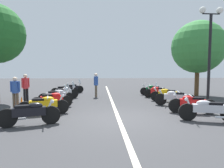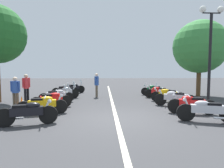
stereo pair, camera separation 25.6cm
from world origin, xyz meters
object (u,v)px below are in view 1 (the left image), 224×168
(motorcycle_right_row_4, at_px, (158,92))
(bystander_1, at_px, (15,90))
(motorcycle_left_row_6, at_px, (72,88))
(motorcycle_right_row_0, at_px, (208,110))
(bystander_0, at_px, (26,86))
(street_lamp_twin_globe, at_px, (210,40))
(traffic_cone_0, at_px, (22,103))
(motorcycle_left_row_0, at_px, (30,113))
(motorcycle_right_row_3, at_px, (167,94))
(motorcycle_right_row_5, at_px, (153,90))
(motorcycle_left_row_5, at_px, (65,90))
(motorcycle_left_row_4, at_px, (64,92))
(bystander_2, at_px, (96,83))
(motorcycle_left_row_2, at_px, (53,99))
(roadside_tree_0, at_px, (198,47))
(motorcycle_left_row_1, at_px, (44,105))
(motorcycle_right_row_1, at_px, (192,103))
(motorcycle_right_row_2, at_px, (175,98))
(motorcycle_left_row_3, at_px, (57,95))

(motorcycle_right_row_4, xyz_separation_m, bystander_1, (-3.17, 8.47, 0.51))
(motorcycle_left_row_6, bearing_deg, motorcycle_right_row_4, -44.78)
(motorcycle_right_row_0, height_order, bystander_0, bystander_0)
(street_lamp_twin_globe, height_order, traffic_cone_0, street_lamp_twin_globe)
(motorcycle_right_row_4, bearing_deg, motorcycle_left_row_0, 57.43)
(motorcycle_right_row_3, relative_size, bystander_0, 1.17)
(motorcycle_right_row_5, height_order, traffic_cone_0, motorcycle_right_row_5)
(motorcycle_left_row_5, bearing_deg, motorcycle_left_row_4, -101.24)
(motorcycle_left_row_0, distance_m, bystander_2, 7.27)
(motorcycle_left_row_2, xyz_separation_m, roadside_tree_0, (4.01, -9.97, 3.28))
(motorcycle_left_row_5, xyz_separation_m, bystander_0, (-2.83, 1.78, 0.57))
(motorcycle_left_row_1, distance_m, roadside_tree_0, 11.82)
(motorcycle_left_row_0, xyz_separation_m, street_lamp_twin_globe, (2.48, -8.06, 3.03))
(motorcycle_left_row_1, relative_size, roadside_tree_0, 0.37)
(motorcycle_right_row_4, bearing_deg, bystander_2, 5.02)
(street_lamp_twin_globe, bearing_deg, motorcycle_left_row_1, 96.09)
(motorcycle_right_row_5, bearing_deg, motorcycle_right_row_3, 105.38)
(motorcycle_left_row_4, relative_size, bystander_1, 1.20)
(motorcycle_left_row_4, xyz_separation_m, traffic_cone_0, (-2.97, 1.61, -0.18))
(motorcycle_right_row_1, relative_size, motorcycle_right_row_5, 1.04)
(motorcycle_right_row_4, bearing_deg, roadside_tree_0, -151.21)
(motorcycle_right_row_4, xyz_separation_m, roadside_tree_0, (0.86, -3.35, 3.29))
(bystander_0, relative_size, roadside_tree_0, 0.31)
(motorcycle_right_row_5, bearing_deg, street_lamp_twin_globe, 119.94)
(motorcycle_left_row_2, height_order, bystander_2, bystander_2)
(motorcycle_left_row_4, height_order, traffic_cone_0, motorcycle_left_row_4)
(motorcycle_left_row_2, bearing_deg, motorcycle_right_row_2, -18.48)
(motorcycle_left_row_2, bearing_deg, motorcycle_left_row_4, 70.57)
(motorcycle_left_row_4, bearing_deg, roadside_tree_0, -15.49)
(motorcycle_right_row_0, bearing_deg, motorcycle_left_row_6, -38.78)
(motorcycle_left_row_1, relative_size, street_lamp_twin_globe, 0.42)
(motorcycle_left_row_0, distance_m, motorcycle_right_row_1, 6.81)
(motorcycle_left_row_0, height_order, bystander_1, bystander_1)
(motorcycle_right_row_5, xyz_separation_m, bystander_2, (-0.70, 4.49, 0.59))
(traffic_cone_0, relative_size, roadside_tree_0, 0.11)
(motorcycle_right_row_3, distance_m, bystander_2, 5.11)
(traffic_cone_0, height_order, roadside_tree_0, roadside_tree_0)
(motorcycle_left_row_6, height_order, motorcycle_right_row_1, motorcycle_left_row_6)
(motorcycle_left_row_3, bearing_deg, motorcycle_right_row_3, -18.05)
(motorcycle_left_row_0, height_order, motorcycle_left_row_4, motorcycle_left_row_4)
(motorcycle_left_row_2, height_order, motorcycle_right_row_5, motorcycle_left_row_2)
(motorcycle_right_row_5, xyz_separation_m, bystander_1, (-4.60, 8.52, 0.51))
(motorcycle_left_row_4, xyz_separation_m, motorcycle_right_row_3, (-1.50, -6.72, -0.00))
(bystander_0, bearing_deg, motorcycle_right_row_2, -158.15)
(traffic_cone_0, bearing_deg, bystander_1, 121.98)
(motorcycle_left_row_1, distance_m, motorcycle_left_row_2, 1.42)
(motorcycle_left_row_2, height_order, bystander_0, bystander_0)
(motorcycle_left_row_3, relative_size, motorcycle_right_row_0, 0.94)
(motorcycle_left_row_4, relative_size, motorcycle_right_row_5, 0.98)
(motorcycle_right_row_2, relative_size, motorcycle_right_row_5, 1.05)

